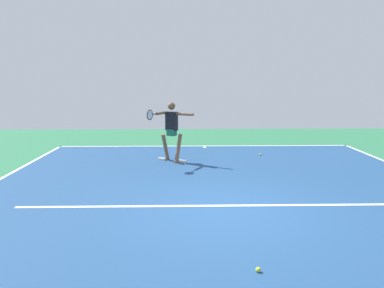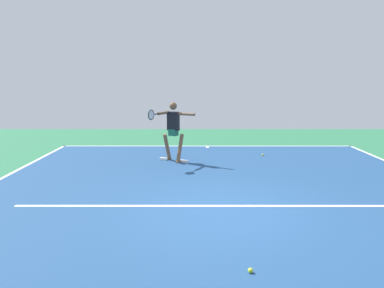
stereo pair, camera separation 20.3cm
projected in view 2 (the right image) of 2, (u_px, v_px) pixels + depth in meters
The scene contains 8 objects.
ground_plane at pixel (221, 210), 6.88m from camera, with size 22.71×22.71×0.00m, color #2D754C.
court_surface at pixel (221, 210), 6.88m from camera, with size 10.76×13.47×0.00m, color navy.
court_line_baseline_near at pixel (207, 146), 13.46m from camera, with size 10.76×0.10×0.01m, color white.
court_line_service at pixel (220, 206), 7.08m from camera, with size 8.07×0.10×0.01m, color white.
court_line_centre_mark at pixel (207, 147), 13.26m from camera, with size 0.10×0.30×0.01m, color white.
tennis_player at pixel (173, 128), 10.75m from camera, with size 1.31×1.15×1.80m.
tennis_ball_near_service_line at pixel (251, 270), 4.63m from camera, with size 0.07×0.07×0.07m, color #CCE033.
tennis_ball_far_corner at pixel (263, 155), 11.73m from camera, with size 0.07×0.07×0.07m, color yellow.
Camera 2 is at (0.55, 6.55, 2.44)m, focal length 33.89 mm.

